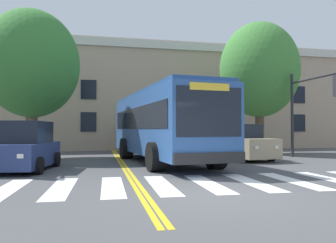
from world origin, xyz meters
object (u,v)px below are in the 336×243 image
object	(u,v)px
car_tan_far_lane	(239,143)
traffic_light_near_corner	(311,99)
city_bus	(162,124)
street_tree_curbside_small	(32,64)
street_tree_curbside_large	(259,70)
car_navy_near_lane	(25,148)
car_silver_behind_bus	(136,137)

from	to	relation	value
car_tan_far_lane	traffic_light_near_corner	bearing A→B (deg)	-13.10
city_bus	traffic_light_near_corner	xyz separation A→B (m)	(7.85, -0.14, 1.29)
city_bus	street_tree_curbside_small	xyz separation A→B (m)	(-6.33, 2.97, 3.15)
city_bus	street_tree_curbside_large	bearing A→B (deg)	29.20
street_tree_curbside_small	car_tan_far_lane	bearing A→B (deg)	-12.12
city_bus	street_tree_curbside_small	size ratio (longest dim) A/B	1.38
car_tan_far_lane	street_tree_curbside_large	world-z (taller)	street_tree_curbside_large
city_bus	car_navy_near_lane	world-z (taller)	city_bus
traffic_light_near_corner	street_tree_curbside_large	world-z (taller)	street_tree_curbside_large
street_tree_curbside_small	car_silver_behind_bus	bearing A→B (deg)	43.16
street_tree_curbside_large	car_silver_behind_bus	bearing A→B (deg)	147.22
car_silver_behind_bus	street_tree_curbside_small	distance (m)	9.22
city_bus	street_tree_curbside_small	distance (m)	7.67
city_bus	car_silver_behind_bus	xyz separation A→B (m)	(-0.25, 8.67, -0.78)
city_bus	car_navy_near_lane	bearing A→B (deg)	-160.62
street_tree_curbside_large	street_tree_curbside_small	bearing A→B (deg)	-175.81
street_tree_curbside_small	street_tree_curbside_large	bearing A→B (deg)	4.19
street_tree_curbside_large	city_bus	bearing A→B (deg)	-150.80
car_tan_far_lane	car_silver_behind_bus	size ratio (longest dim) A/B	0.92
car_tan_far_lane	street_tree_curbside_small	size ratio (longest dim) A/B	0.62
car_tan_far_lane	traffic_light_near_corner	size ratio (longest dim) A/B	1.03
car_tan_far_lane	car_silver_behind_bus	bearing A→B (deg)	119.15
city_bus	traffic_light_near_corner	size ratio (longest dim) A/B	2.29
car_navy_near_lane	street_tree_curbside_small	size ratio (longest dim) A/B	0.51
car_silver_behind_bus	car_tan_far_lane	bearing A→B (deg)	-60.85
street_tree_curbside_large	street_tree_curbside_small	size ratio (longest dim) A/B	1.07
car_tan_far_lane	car_navy_near_lane	bearing A→B (deg)	-164.68
car_silver_behind_bus	city_bus	bearing A→B (deg)	-88.33
car_navy_near_lane	car_tan_far_lane	world-z (taller)	car_navy_near_lane
street_tree_curbside_large	street_tree_curbside_small	world-z (taller)	street_tree_curbside_large
car_tan_far_lane	street_tree_curbside_small	distance (m)	11.53
traffic_light_near_corner	car_tan_far_lane	bearing A→B (deg)	166.90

